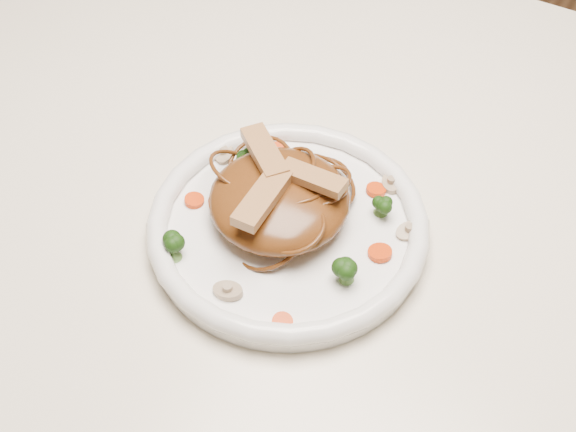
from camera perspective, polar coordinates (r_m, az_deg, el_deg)
The scene contains 19 objects.
table at distance 0.88m, azimuth 3.25°, elevation -1.47°, with size 1.20×0.80×0.75m.
plate at distance 0.75m, azimuth -0.00°, elevation -1.10°, with size 0.26×0.26×0.02m, color white.
noodle_mound at distance 0.73m, azimuth -0.64°, elevation 1.20°, with size 0.13×0.13×0.04m, color #5D3211.
chicken_a at distance 0.72m, azimuth 1.81°, elevation 2.77°, with size 0.06×0.02×0.01m, color tan.
chicken_b at distance 0.74m, azimuth -1.71°, elevation 4.63°, with size 0.07×0.02×0.01m, color tan.
chicken_c at distance 0.70m, azimuth -1.87°, elevation 1.31°, with size 0.07×0.02×0.01m, color tan.
broccoli_0 at distance 0.75m, azimuth 6.80°, elevation 0.91°, with size 0.02×0.02×0.03m, color #19410D, non-canonical shape.
broccoli_1 at distance 0.78m, azimuth -3.09°, elevation 4.17°, with size 0.03×0.03×0.03m, color #19410D, non-canonical shape.
broccoli_2 at distance 0.71m, azimuth -8.31°, elevation -2.34°, with size 0.02×0.02×0.03m, color #19410D, non-canonical shape.
broccoli_3 at distance 0.69m, azimuth 4.32°, elevation -3.78°, with size 0.03×0.03×0.03m, color #19410D, non-canonical shape.
carrot_0 at distance 0.77m, azimuth 6.39°, elevation 1.91°, with size 0.02×0.02×0.01m, color red.
carrot_1 at distance 0.76m, azimuth -6.80°, elevation 1.13°, with size 0.02×0.02×0.01m, color red.
carrot_2 at distance 0.72m, azimuth 6.67°, elevation -2.65°, with size 0.02×0.02×0.01m, color red.
carrot_3 at distance 0.80m, azimuth -0.73°, elevation 4.72°, with size 0.02×0.02×0.01m, color red.
carrot_4 at distance 0.67m, azimuth -0.41°, elevation -7.69°, with size 0.02×0.02×0.01m, color red.
mushroom_0 at distance 0.69m, azimuth -4.38°, elevation -5.42°, with size 0.03×0.03×0.01m, color #BBA58C.
mushroom_1 at distance 0.74m, azimuth 8.75°, elevation -1.10°, with size 0.03×0.03×0.01m, color #BBA58C.
mushroom_2 at distance 0.80m, azimuth -4.65°, elevation 4.51°, with size 0.03×0.03×0.01m, color #BBA58C.
mushroom_3 at distance 0.78m, azimuth 7.45°, elevation 2.33°, with size 0.02×0.02×0.01m, color #BBA58C.
Camera 1 is at (0.23, -0.51, 1.33)m, focal length 49.12 mm.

